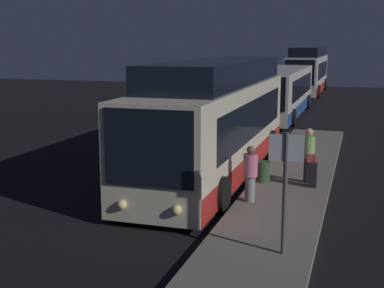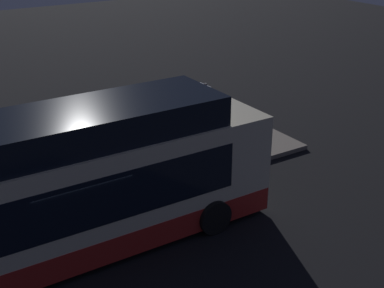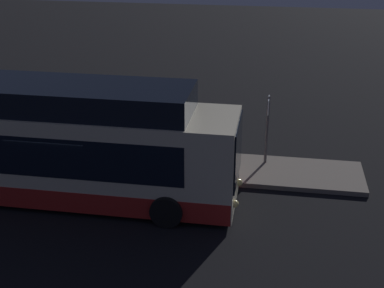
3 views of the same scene
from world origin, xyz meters
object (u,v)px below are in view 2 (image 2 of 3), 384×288
object	(u,v)px
bus_lead	(45,198)
passenger_waiting	(46,165)
passenger_boarding	(139,165)
trash_bin	(73,198)
sign_post	(205,108)
suitcase	(60,176)

from	to	relation	value
bus_lead	passenger_waiting	xyz separation A→B (m)	(1.02, 3.24, -0.67)
bus_lead	passenger_boarding	xyz separation A→B (m)	(3.57, 1.92, -0.77)
bus_lead	passenger_waiting	distance (m)	3.46
passenger_boarding	trash_bin	distance (m)	2.28
trash_bin	sign_post	bearing A→B (deg)	14.24
passenger_boarding	sign_post	size ratio (longest dim) A/B	0.61
trash_bin	suitcase	bearing A→B (deg)	84.58
suitcase	passenger_boarding	bearing A→B (deg)	-35.97
trash_bin	passenger_waiting	bearing A→B (deg)	103.48
bus_lead	sign_post	xyz separation A→B (m)	(7.04, 3.33, 0.04)
passenger_waiting	sign_post	bearing A→B (deg)	68.26
bus_lead	suitcase	distance (m)	3.93
bus_lead	trash_bin	size ratio (longest dim) A/B	19.12
passenger_boarding	trash_bin	world-z (taller)	passenger_boarding
suitcase	bus_lead	bearing A→B (deg)	-113.52
suitcase	trash_bin	size ratio (longest dim) A/B	1.50
bus_lead	trash_bin	bearing A→B (deg)	54.46
trash_bin	bus_lead	bearing A→B (deg)	-125.54
passenger_waiting	trash_bin	bearing A→B (deg)	-9.10
bus_lead	passenger_boarding	size ratio (longest dim) A/B	7.92
trash_bin	passenger_boarding	bearing A→B (deg)	0.85
passenger_boarding	sign_post	distance (m)	3.84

